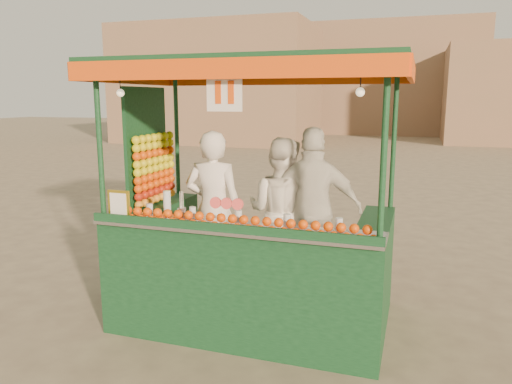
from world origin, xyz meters
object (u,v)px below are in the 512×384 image
(juice_cart, at_px, (246,242))
(vendor_middle, at_px, (281,211))
(vendor_right, at_px, (313,209))
(vendor_left, at_px, (214,209))

(juice_cart, bearing_deg, vendor_middle, 59.98)
(juice_cart, xyz_separation_m, vendor_right, (0.62, 0.39, 0.31))
(juice_cart, relative_size, vendor_left, 1.76)
(juice_cart, distance_m, vendor_middle, 0.56)
(vendor_left, bearing_deg, vendor_middle, -166.79)
(vendor_middle, xyz_separation_m, vendor_right, (0.37, -0.04, 0.06))
(vendor_left, distance_m, vendor_middle, 0.73)
(vendor_middle, relative_size, vendor_right, 0.93)
(vendor_left, height_order, vendor_right, vendor_right)
(vendor_middle, distance_m, vendor_right, 0.37)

